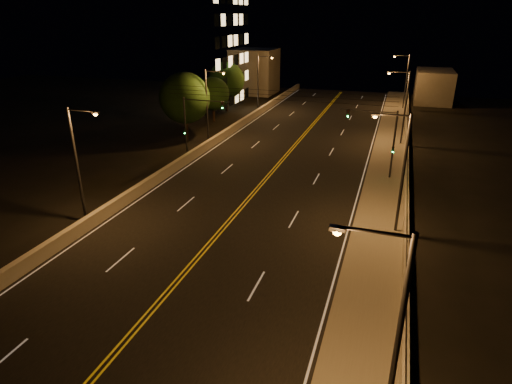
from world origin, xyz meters
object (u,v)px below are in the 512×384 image
(streetlight_3, at_px, (405,78))
(streetlight_1, at_px, (399,167))
(streetlight_0, at_px, (390,330))
(streetlight_6, at_px, (260,79))
(traffic_signal_right, at_px, (383,137))
(streetlight_2, at_px, (403,103))
(traffic_signal_left, at_px, (193,122))
(building_tower, at_px, (161,29))
(tree_0, at_px, (185,98))
(streetlight_5, at_px, (209,101))
(tree_1, at_px, (213,94))
(tree_2, at_px, (226,80))
(streetlight_4, at_px, (79,158))

(streetlight_3, bearing_deg, streetlight_1, -90.00)
(streetlight_0, bearing_deg, streetlight_6, 111.93)
(streetlight_3, relative_size, traffic_signal_right, 1.31)
(streetlight_2, xyz_separation_m, traffic_signal_left, (-20.34, -12.28, -0.88))
(building_tower, distance_m, tree_0, 22.58)
(streetlight_1, relative_size, traffic_signal_right, 1.31)
(streetlight_5, relative_size, streetlight_6, 1.00)
(streetlight_2, relative_size, tree_1, 1.36)
(tree_0, bearing_deg, building_tower, 125.64)
(traffic_signal_left, xyz_separation_m, building_tower, (-16.74, 23.94, 8.06))
(streetlight_5, xyz_separation_m, traffic_signal_left, (1.06, -6.37, -0.88))
(streetlight_3, height_order, tree_2, streetlight_3)
(streetlight_2, relative_size, streetlight_6, 1.00)
(tree_1, bearing_deg, tree_2, 96.92)
(streetlight_1, distance_m, tree_0, 30.06)
(streetlight_2, bearing_deg, tree_0, -166.77)
(streetlight_3, xyz_separation_m, tree_2, (-26.30, -9.80, -0.15))
(traffic_signal_left, bearing_deg, streetlight_1, -27.98)
(streetlight_5, xyz_separation_m, tree_2, (-4.89, 17.53, -0.15))
(tree_0, bearing_deg, streetlight_3, 47.89)
(streetlight_5, height_order, traffic_signal_left, streetlight_5)
(streetlight_5, height_order, tree_0, streetlight_5)
(traffic_signal_left, bearing_deg, streetlight_5, 99.49)
(traffic_signal_left, bearing_deg, traffic_signal_right, 0.00)
(streetlight_1, xyz_separation_m, tree_0, (-24.58, 17.31, 0.17))
(streetlight_6, height_order, traffic_signal_right, streetlight_6)
(streetlight_2, xyz_separation_m, streetlight_4, (-21.41, -28.15, 0.00))
(streetlight_1, xyz_separation_m, tree_2, (-26.30, 34.71, -0.15))
(streetlight_3, bearing_deg, streetlight_4, -113.36)
(tree_0, bearing_deg, tree_1, 94.72)
(streetlight_2, height_order, tree_1, streetlight_2)
(tree_0, bearing_deg, streetlight_5, -2.34)
(streetlight_0, height_order, tree_2, streetlight_0)
(streetlight_4, distance_m, building_tower, 43.39)
(streetlight_3, xyz_separation_m, streetlight_4, (-21.41, -49.57, 0.00))
(streetlight_4, height_order, tree_1, streetlight_4)
(traffic_signal_right, relative_size, tree_2, 0.85)
(building_tower, relative_size, tree_0, 3.12)
(streetlight_2, xyz_separation_m, tree_0, (-24.58, -5.78, 0.17))
(building_tower, bearing_deg, tree_0, -54.36)
(traffic_signal_left, bearing_deg, tree_1, 106.98)
(traffic_signal_right, distance_m, tree_2, 34.48)
(streetlight_5, bearing_deg, streetlight_2, 15.43)
(streetlight_2, bearing_deg, streetlight_0, -90.00)
(traffic_signal_right, bearing_deg, building_tower, 146.09)
(streetlight_2, height_order, streetlight_4, same)
(streetlight_2, relative_size, tree_0, 1.05)
(streetlight_0, relative_size, traffic_signal_left, 1.31)
(streetlight_6, relative_size, building_tower, 0.34)
(streetlight_1, distance_m, streetlight_3, 44.50)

